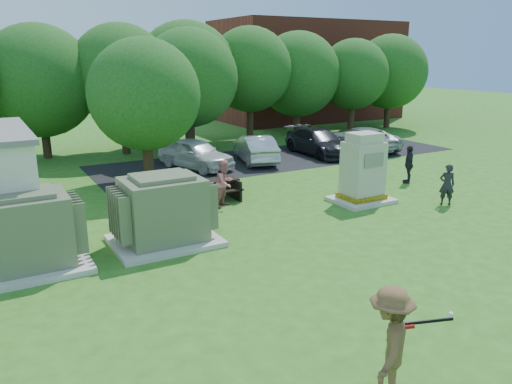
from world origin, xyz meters
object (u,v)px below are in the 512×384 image
transformer_left (24,234)px  car_dark (319,142)px  generator_cabinet (363,172)px  car_silver_b (360,139)px  car_white (195,153)px  person_at_picnic (225,183)px  car_silver_a (255,149)px  transformer_right (163,212)px  person_by_generator (447,185)px  picnic_table (213,188)px  batter (390,344)px  person_walking_right (409,164)px

transformer_left → car_dark: bearing=28.9°
generator_cabinet → car_silver_b: size_ratio=0.53×
transformer_left → car_white: bearing=46.4°
person_at_picnic → car_silver_a: person_at_picnic is taller
transformer_right → car_silver_b: bearing=29.9°
generator_cabinet → car_silver_b: bearing=49.4°
transformer_left → transformer_right: (3.70, 0.00, 0.00)m
car_white → generator_cabinet: bearing=-87.6°
transformer_right → car_white: 10.04m
person_at_picnic → transformer_left: bearing=169.2°
person_by_generator → car_dark: person_by_generator is taller
car_dark → transformer_right: bearing=-141.4°
car_silver_a → car_dark: bearing=-166.1°
generator_cabinet → person_at_picnic: 5.13m
transformer_left → person_by_generator: transformer_left is taller
picnic_table → batter: 11.84m
person_by_generator → car_silver_b: bearing=-80.0°
person_by_generator → person_at_picnic: 8.12m
car_silver_a → transformer_left: bearing=51.6°
picnic_table → person_at_picnic: person_at_picnic is taller
transformer_left → batter: size_ratio=1.56×
person_by_generator → car_silver_b: size_ratio=0.31×
transformer_left → generator_cabinet: bearing=2.2°
transformer_right → car_silver_a: size_ratio=0.71×
transformer_left → transformer_right: size_ratio=1.00×
transformer_right → person_by_generator: 10.43m
transformer_left → person_by_generator: size_ratio=1.96×
car_white → car_silver_a: car_white is taller
transformer_right → batter: bearing=-84.4°
person_walking_right → car_dark: bearing=-142.4°
transformer_left → generator_cabinet: generator_cabinet is taller
generator_cabinet → batter: (-7.08, -8.73, -0.18)m
person_walking_right → car_white: (-6.84, 7.18, -0.09)m
car_white → car_silver_b: 10.05m
car_white → transformer_left: bearing=-151.9°
transformer_left → car_silver_b: size_ratio=0.61×
transformer_left → car_silver_b: 20.33m
car_white → car_silver_b: bearing=-20.4°
generator_cabinet → car_white: generator_cabinet is taller
person_at_picnic → person_by_generator: bearing=-59.2°
person_by_generator → person_walking_right: person_walking_right is taller
car_white → car_dark: size_ratio=0.87×
transformer_right → picnic_table: 4.58m
person_walking_right → transformer_right: bearing=-41.1°
transformer_left → person_at_picnic: (6.90, 2.49, -0.11)m
car_silver_a → person_at_picnic: bearing=67.4°
person_walking_right → car_white: 9.92m
picnic_table → car_silver_a: bearing=47.9°
car_silver_b → car_silver_a: bearing=-5.3°
transformer_left → picnic_table: size_ratio=1.59×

